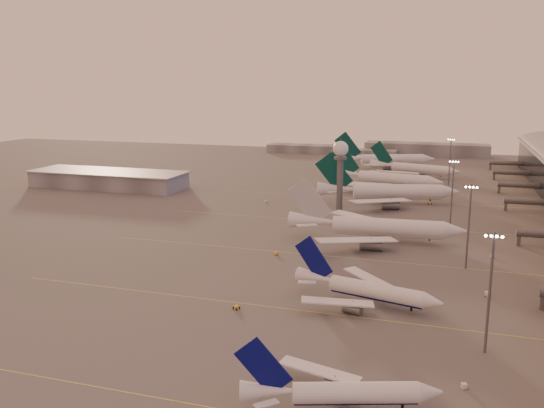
% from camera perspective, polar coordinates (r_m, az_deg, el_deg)
% --- Properties ---
extents(ground, '(700.00, 700.00, 0.00)m').
position_cam_1_polar(ground, '(135.49, -5.46, -11.14)').
color(ground, '#535151').
rests_on(ground, ground).
extents(taxiway_markings, '(180.00, 185.25, 0.02)m').
position_cam_1_polar(taxiway_markings, '(179.56, 10.60, -5.45)').
color(taxiway_markings, gold).
rests_on(taxiway_markings, ground).
extents(hangar, '(82.00, 27.00, 8.50)m').
position_cam_1_polar(hangar, '(309.64, -15.89, 2.40)').
color(hangar, slate).
rests_on(hangar, ground).
extents(radar_tower, '(6.40, 6.40, 31.10)m').
position_cam_1_polar(radar_tower, '(240.82, 6.79, 4.17)').
color(radar_tower, '#55585D').
rests_on(radar_tower, ground).
extents(mast_a, '(3.60, 0.56, 25.00)m').
position_cam_1_polar(mast_a, '(121.28, 20.78, -7.74)').
color(mast_a, '#55585D').
rests_on(mast_a, ground).
extents(mast_b, '(3.60, 0.56, 25.00)m').
position_cam_1_polar(mast_b, '(174.04, 18.92, -1.77)').
color(mast_b, '#55585D').
rests_on(mast_b, ground).
extents(mast_c, '(3.60, 0.56, 25.00)m').
position_cam_1_polar(mast_c, '(227.88, 17.44, 1.44)').
color(mast_c, '#55585D').
rests_on(mast_c, ground).
extents(mast_d, '(3.60, 0.56, 25.00)m').
position_cam_1_polar(mast_d, '(316.92, 17.22, 4.25)').
color(mast_d, '#55585D').
rests_on(mast_d, ground).
extents(distant_horizon, '(165.00, 37.50, 9.00)m').
position_cam_1_polar(distant_horizon, '(444.84, 11.47, 5.31)').
color(distant_horizon, slate).
rests_on(distant_horizon, ground).
extents(narrowbody_near, '(32.96, 25.87, 13.34)m').
position_cam_1_polar(narrowbody_near, '(99.74, 6.85, -18.40)').
color(narrowbody_near, white).
rests_on(narrowbody_near, ground).
extents(narrowbody_mid, '(37.90, 29.89, 15.05)m').
position_cam_1_polar(narrowbody_mid, '(143.58, 9.27, -8.59)').
color(narrowbody_mid, white).
rests_on(narrowbody_mid, ground).
extents(widebody_white, '(60.46, 48.30, 21.26)m').
position_cam_1_polar(widebody_white, '(199.14, 10.23, -2.62)').
color(widebody_white, white).
rests_on(widebody_white, ground).
extents(greentail_a, '(62.59, 49.91, 23.22)m').
position_cam_1_polar(greentail_a, '(262.12, 11.41, 0.91)').
color(greentail_a, white).
rests_on(greentail_a, ground).
extents(greentail_b, '(58.59, 46.85, 21.52)m').
position_cam_1_polar(greentail_b, '(300.82, 11.22, 2.26)').
color(greentail_b, white).
rests_on(greentail_b, ground).
extents(greentail_c, '(52.47, 41.78, 19.57)m').
position_cam_1_polar(greentail_c, '(343.08, 13.88, 3.24)').
color(greentail_c, white).
rests_on(greentail_c, ground).
extents(greentail_d, '(61.49, 48.80, 23.32)m').
position_cam_1_polar(greentail_d, '(372.88, 11.17, 4.13)').
color(greentail_d, white).
rests_on(greentail_d, ground).
extents(gsv_catering_a, '(4.88, 3.69, 3.67)m').
position_cam_1_polar(gsv_catering_a, '(111.21, 18.64, -16.10)').
color(gsv_catering_a, silver).
rests_on(gsv_catering_a, ground).
extents(gsv_tug_mid, '(3.48, 2.94, 0.86)m').
position_cam_1_polar(gsv_tug_mid, '(139.59, -3.55, -10.20)').
color(gsv_tug_mid, gold).
rests_on(gsv_tug_mid, ground).
extents(gsv_truck_b, '(6.28, 2.75, 2.47)m').
position_cam_1_polar(gsv_truck_b, '(156.68, 20.71, -8.15)').
color(gsv_truck_b, silver).
rests_on(gsv_truck_b, ground).
extents(gsv_truck_c, '(4.83, 4.58, 1.98)m').
position_cam_1_polar(gsv_truck_c, '(181.14, 0.51, -4.76)').
color(gsv_truck_c, gold).
rests_on(gsv_truck_c, ground).
extents(gsv_catering_b, '(4.64, 2.78, 3.56)m').
position_cam_1_polar(gsv_catering_b, '(190.77, 21.07, -4.47)').
color(gsv_catering_b, silver).
rests_on(gsv_catering_b, ground).
extents(gsv_tug_far, '(3.72, 3.73, 0.94)m').
position_cam_1_polar(gsv_tug_far, '(221.00, 7.01, -1.93)').
color(gsv_tug_far, silver).
rests_on(gsv_tug_far, ground).
extents(gsv_truck_d, '(2.83, 5.07, 1.94)m').
position_cam_1_polar(gsv_truck_d, '(260.22, -0.58, 0.37)').
color(gsv_truck_d, silver).
rests_on(gsv_truck_d, ground).
extents(gsv_tug_hangar, '(3.24, 2.13, 0.88)m').
position_cam_1_polar(gsv_tug_hangar, '(265.31, 15.39, 0.05)').
color(gsv_tug_hangar, gold).
rests_on(gsv_tug_hangar, ground).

